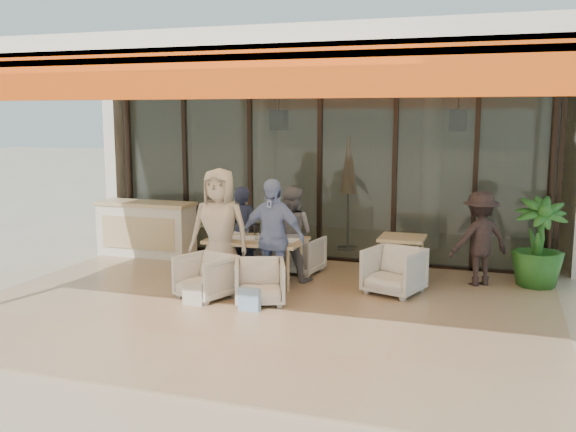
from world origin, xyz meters
name	(u,v)px	position (x,y,z in m)	size (l,w,h in m)	color
ground	(261,306)	(0.00, 0.00, 0.00)	(70.00, 70.00, 0.00)	#C6B293
terrace_floor	(261,306)	(0.00, 0.00, 0.01)	(8.00, 6.00, 0.01)	tan
terrace_structure	(252,68)	(0.00, -0.26, 3.25)	(8.00, 6.00, 3.40)	silver
glass_storefront	(320,174)	(0.00, 3.00, 1.60)	(8.08, 0.10, 3.20)	#9EADA3
interior_block	(350,135)	(0.01, 5.31, 2.23)	(9.05, 3.62, 3.52)	silver
host_counter	(146,229)	(-3.19, 2.30, 0.53)	(1.85, 0.65, 1.04)	silver
dining_table	(256,242)	(-0.47, 1.03, 0.69)	(1.50, 0.90, 0.93)	#D8B583
chair_far_left	(254,249)	(-0.88, 1.97, 0.36)	(0.70, 0.66, 0.72)	silver
chair_far_right	(300,253)	(-0.04, 1.97, 0.35)	(0.68, 0.64, 0.70)	silver
chair_near_left	(206,275)	(-0.88, 0.07, 0.36)	(0.71, 0.66, 0.73)	silver
chair_near_right	(260,280)	(-0.04, 0.07, 0.35)	(0.69, 0.64, 0.71)	silver
diner_navy	(243,232)	(-0.88, 1.47, 0.75)	(0.55, 0.36, 1.51)	#191F38
diner_grey	(291,234)	(-0.04, 1.47, 0.77)	(0.75, 0.58, 1.53)	slate
diner_cream	(220,230)	(-0.88, 0.57, 0.94)	(0.91, 0.60, 1.87)	beige
diner_periwinkle	(272,238)	(-0.04, 0.57, 0.87)	(1.02, 0.42, 1.74)	#7893C9
tote_bag_cream	(193,295)	(-0.88, -0.33, 0.17)	(0.30, 0.10, 0.34)	silver
tote_bag_blue	(249,300)	(-0.04, -0.33, 0.17)	(0.30, 0.10, 0.34)	#99BFD8
side_table	(402,243)	(1.67, 1.92, 0.64)	(0.70, 0.70, 0.74)	#D8B583
side_chair	(394,269)	(1.67, 1.17, 0.39)	(0.76, 0.71, 0.78)	silver
standing_woman	(480,239)	(2.84, 2.08, 0.75)	(0.97, 0.56, 1.50)	black
potted_palm	(538,243)	(3.70, 2.28, 0.70)	(0.79, 0.79, 1.41)	#1E5919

